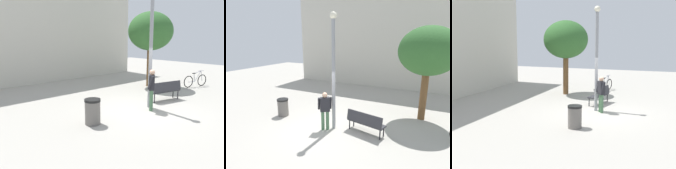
{
  "view_description": "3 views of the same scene",
  "coord_description": "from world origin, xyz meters",
  "views": [
    {
      "loc": [
        -7.0,
        -5.62,
        2.9
      ],
      "look_at": [
        -0.76,
        1.32,
        0.96
      ],
      "focal_mm": 36.08,
      "sensor_mm": 36.0,
      "label": 1
    },
    {
      "loc": [
        3.82,
        -6.43,
        3.79
      ],
      "look_at": [
        -0.47,
        2.21,
        1.43
      ],
      "focal_mm": 29.64,
      "sensor_mm": 36.0,
      "label": 2
    },
    {
      "loc": [
        -13.21,
        -3.25,
        3.49
      ],
      "look_at": [
        -0.69,
        1.4,
        1.34
      ],
      "focal_mm": 48.42,
      "sensor_mm": 36.0,
      "label": 3
    }
  ],
  "objects": [
    {
      "name": "ground_plane",
      "position": [
        0.0,
        0.0,
        0.0
      ],
      "size": [
        36.0,
        36.0,
        0.0
      ],
      "primitive_type": "plane",
      "color": "#A8A399"
    },
    {
      "name": "building_facade",
      "position": [
        0.0,
        9.13,
        3.98
      ],
      "size": [
        14.36,
        2.0,
        7.97
      ],
      "primitive_type": "cube",
      "color": "beige",
      "rests_on": "ground_plane"
    },
    {
      "name": "lamppost",
      "position": [
        0.34,
        0.18,
        2.72
      ],
      "size": [
        0.28,
        0.28,
        4.83
      ],
      "color": "gray",
      "rests_on": "ground_plane"
    },
    {
      "name": "person_by_lamppost",
      "position": [
        0.08,
        -0.13,
        0.97
      ],
      "size": [
        0.61,
        0.54,
        1.67
      ],
      "color": "#47704C",
      "rests_on": "ground_plane"
    },
    {
      "name": "park_bench",
      "position": [
        1.71,
        0.31,
        0.55
      ],
      "size": [
        1.67,
        0.82,
        0.92
      ],
      "color": "#2D2D33",
      "rests_on": "ground_plane"
    },
    {
      "name": "plaza_tree",
      "position": [
        3.72,
        2.93,
        3.25
      ],
      "size": [
        2.63,
        2.63,
        4.41
      ],
      "color": "brown",
      "rests_on": "ground_plane"
    },
    {
      "name": "bicycle_silver",
      "position": [
        5.65,
        0.92,
        0.38
      ],
      "size": [
        1.76,
        0.54,
        0.97
      ],
      "color": "black",
      "rests_on": "ground_plane"
    },
    {
      "name": "trash_bin",
      "position": [
        -2.62,
        0.25,
        0.45
      ],
      "size": [
        0.56,
        0.56,
        0.88
      ],
      "color": "#66605B",
      "rests_on": "ground_plane"
    }
  ]
}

